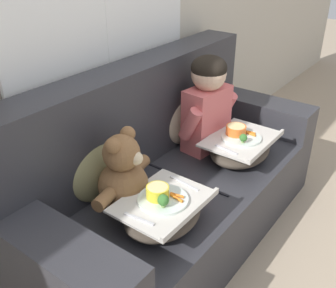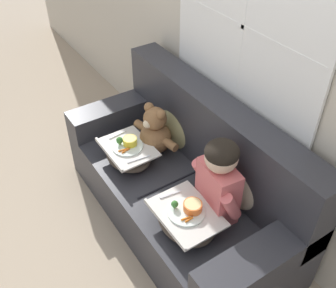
{
  "view_description": "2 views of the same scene",
  "coord_description": "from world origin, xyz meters",
  "px_view_note": "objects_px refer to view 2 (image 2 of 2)",
  "views": [
    {
      "loc": [
        -1.45,
        -1.02,
        1.57
      ],
      "look_at": [
        -0.1,
        -0.01,
        0.65
      ],
      "focal_mm": 42.0,
      "sensor_mm": 36.0,
      "label": 1
    },
    {
      "loc": [
        1.59,
        -1.11,
        2.34
      ],
      "look_at": [
        -0.05,
        -0.04,
        0.72
      ],
      "focal_mm": 42.0,
      "sensor_mm": 36.0,
      "label": 2
    }
  ],
  "objects_px": {
    "couch": "(185,183)",
    "lap_tray_teddy": "(128,153)",
    "throw_pillow_behind_teddy": "(175,123)",
    "child_figure": "(219,176)",
    "lap_tray_child": "(186,219)",
    "throw_pillow_behind_child": "(239,180)",
    "teddy_bear": "(155,133)"
  },
  "relations": [
    {
      "from": "child_figure",
      "to": "lap_tray_child",
      "type": "height_order",
      "value": "child_figure"
    },
    {
      "from": "couch",
      "to": "teddy_bear",
      "type": "distance_m",
      "value": 0.43
    },
    {
      "from": "throw_pillow_behind_teddy",
      "to": "teddy_bear",
      "type": "height_order",
      "value": "teddy_bear"
    },
    {
      "from": "couch",
      "to": "lap_tray_child",
      "type": "distance_m",
      "value": 0.46
    },
    {
      "from": "throw_pillow_behind_teddy",
      "to": "lap_tray_child",
      "type": "distance_m",
      "value": 0.84
    },
    {
      "from": "couch",
      "to": "child_figure",
      "type": "height_order",
      "value": "child_figure"
    },
    {
      "from": "couch",
      "to": "throw_pillow_behind_teddy",
      "type": "xyz_separation_m",
      "value": [
        -0.36,
        0.16,
        0.25
      ]
    },
    {
      "from": "throw_pillow_behind_child",
      "to": "lap_tray_child",
      "type": "bearing_deg",
      "value": -90.01
    },
    {
      "from": "couch",
      "to": "lap_tray_teddy",
      "type": "xyz_separation_m",
      "value": [
        -0.36,
        -0.25,
        0.14
      ]
    },
    {
      "from": "couch",
      "to": "lap_tray_teddy",
      "type": "distance_m",
      "value": 0.46
    },
    {
      "from": "child_figure",
      "to": "teddy_bear",
      "type": "xyz_separation_m",
      "value": [
        -0.72,
        -0.0,
        -0.14
      ]
    },
    {
      "from": "child_figure",
      "to": "lap_tray_teddy",
      "type": "relative_size",
      "value": 1.39
    },
    {
      "from": "lap_tray_child",
      "to": "child_figure",
      "type": "bearing_deg",
      "value": 90.02
    },
    {
      "from": "lap_tray_teddy",
      "to": "lap_tray_child",
      "type": "bearing_deg",
      "value": 0.06
    },
    {
      "from": "teddy_bear",
      "to": "lap_tray_teddy",
      "type": "xyz_separation_m",
      "value": [
        -0.0,
        -0.23,
        -0.09
      ]
    },
    {
      "from": "couch",
      "to": "throw_pillow_behind_teddy",
      "type": "bearing_deg",
      "value": 156.64
    },
    {
      "from": "throw_pillow_behind_child",
      "to": "teddy_bear",
      "type": "distance_m",
      "value": 0.74
    },
    {
      "from": "couch",
      "to": "lap_tray_child",
      "type": "xyz_separation_m",
      "value": [
        0.36,
        -0.25,
        0.14
      ]
    },
    {
      "from": "throw_pillow_behind_teddy",
      "to": "throw_pillow_behind_child",
      "type": "bearing_deg",
      "value": 0.0
    },
    {
      "from": "child_figure",
      "to": "teddy_bear",
      "type": "bearing_deg",
      "value": -179.66
    },
    {
      "from": "lap_tray_child",
      "to": "throw_pillow_behind_teddy",
      "type": "bearing_deg",
      "value": 150.55
    },
    {
      "from": "teddy_bear",
      "to": "lap_tray_teddy",
      "type": "relative_size",
      "value": 1.04
    },
    {
      "from": "couch",
      "to": "child_figure",
      "type": "relative_size",
      "value": 3.32
    },
    {
      "from": "teddy_bear",
      "to": "lap_tray_teddy",
      "type": "bearing_deg",
      "value": -90.41
    },
    {
      "from": "lap_tray_child",
      "to": "couch",
      "type": "bearing_deg",
      "value": 145.1
    },
    {
      "from": "couch",
      "to": "lap_tray_teddy",
      "type": "relative_size",
      "value": 4.61
    },
    {
      "from": "couch",
      "to": "lap_tray_child",
      "type": "height_order",
      "value": "couch"
    },
    {
      "from": "throw_pillow_behind_child",
      "to": "lap_tray_teddy",
      "type": "xyz_separation_m",
      "value": [
        -0.72,
        -0.41,
        -0.11
      ]
    },
    {
      "from": "couch",
      "to": "throw_pillow_behind_child",
      "type": "height_order",
      "value": "couch"
    },
    {
      "from": "teddy_bear",
      "to": "throw_pillow_behind_child",
      "type": "bearing_deg",
      "value": 14.12
    },
    {
      "from": "couch",
      "to": "lap_tray_teddy",
      "type": "bearing_deg",
      "value": -145.06
    },
    {
      "from": "couch",
      "to": "throw_pillow_behind_teddy",
      "type": "height_order",
      "value": "couch"
    }
  ]
}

